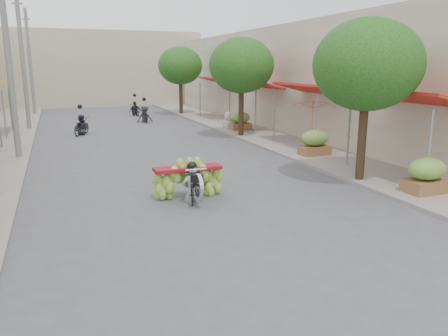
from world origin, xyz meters
TOP-DOWN VIEW (x-y plane):
  - ground at (0.00, 0.00)m, footprint 120.00×120.00m
  - sidewalk_right at (7.00, 15.00)m, footprint 4.00×60.00m
  - shophouse_row_right at (11.99, 14.00)m, footprint 9.77×40.00m
  - far_building at (0.00, 38.00)m, footprint 20.00×6.00m
  - utility_pole_mid at (-5.40, 12.00)m, footprint 0.60×0.24m
  - utility_pole_far at (-5.40, 21.00)m, footprint 0.60×0.24m
  - utility_pole_back at (-5.40, 30.00)m, footprint 0.60×0.24m
  - street_tree_near at (5.40, 4.00)m, footprint 3.40×3.40m
  - street_tree_mid at (5.40, 14.00)m, footprint 3.40×3.40m
  - street_tree_far at (5.40, 26.00)m, footprint 3.40×3.40m
  - produce_crate_near at (6.20, 2.00)m, footprint 1.20×0.88m
  - produce_crate_mid at (6.20, 8.00)m, footprint 1.20×0.88m
  - produce_crate_far at (6.20, 16.00)m, footprint 1.20×0.88m
  - banana_motorbike at (-0.39, 4.15)m, footprint 2.20×1.86m
  - market_umbrella at (6.17, 8.16)m, footprint 2.02×2.02m
  - pedestrian at (5.87, 16.98)m, footprint 0.96×0.58m
  - bg_motorbike_a at (-2.59, 18.01)m, footprint 1.35×1.85m
  - bg_motorbike_b at (1.79, 22.27)m, footprint 1.06×1.87m
  - bg_motorbike_c at (1.90, 26.64)m, footprint 1.04×1.63m

SIDE VIEW (x-z plane):
  - ground at x=0.00m, z-range 0.00..0.00m
  - sidewalk_right at x=7.00m, z-range 0.00..0.12m
  - banana_motorbike at x=-0.39m, z-range -0.30..1.62m
  - produce_crate_near at x=6.20m, z-range 0.13..1.29m
  - produce_crate_mid at x=6.20m, z-range 0.13..1.29m
  - produce_crate_far at x=6.20m, z-range 0.13..1.29m
  - bg_motorbike_a at x=-2.59m, z-range -0.25..1.70m
  - bg_motorbike_c at x=1.90m, z-range -0.17..1.78m
  - bg_motorbike_b at x=1.79m, z-range -0.15..1.80m
  - pedestrian at x=5.87m, z-range 0.12..2.04m
  - market_umbrella at x=6.17m, z-range 1.60..3.29m
  - shophouse_row_right at x=11.99m, z-range 0.00..6.00m
  - far_building at x=0.00m, z-range 0.00..7.00m
  - street_tree_near at x=5.40m, z-range 1.16..6.41m
  - street_tree_mid at x=5.40m, z-range 1.16..6.41m
  - street_tree_far at x=5.40m, z-range 1.16..6.41m
  - utility_pole_mid at x=-5.40m, z-range 0.03..8.03m
  - utility_pole_far at x=-5.40m, z-range 0.03..8.03m
  - utility_pole_back at x=-5.40m, z-range 0.03..8.03m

